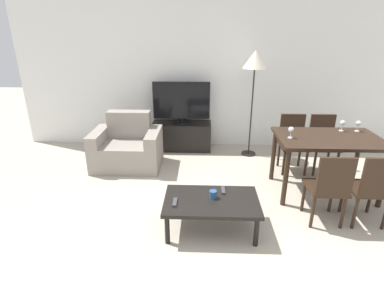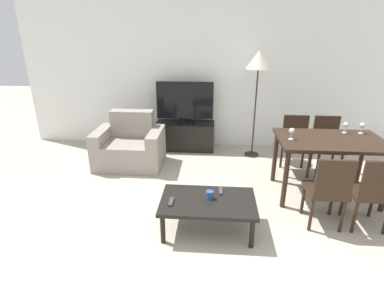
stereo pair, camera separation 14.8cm
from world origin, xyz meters
TOP-DOWN VIEW (x-y plane):
  - ground_plane at (0.00, 0.00)m, footprint 18.00×18.00m
  - wall_back at (0.00, 3.42)m, footprint 6.84×0.06m
  - armchair at (-1.31, 2.39)m, footprint 1.04×0.73m
  - tv_stand at (-0.51, 3.14)m, footprint 1.04×0.41m
  - tv at (-0.51, 3.14)m, footprint 0.98×0.32m
  - coffee_table at (-0.03, 0.80)m, footprint 1.00×0.61m
  - dining_table at (1.46, 1.67)m, footprint 1.28×0.81m
  - dining_chair_near at (1.24, 0.96)m, footprint 0.40×0.40m
  - dining_chair_far at (1.69, 2.38)m, footprint 0.40×0.40m
  - dining_chair_near_right at (1.69, 0.96)m, footprint 0.40×0.40m
  - dining_chair_far_left at (1.24, 2.38)m, footprint 0.40×0.40m
  - floor_lamp at (0.67, 2.93)m, footprint 0.39×0.39m
  - remote_primary at (0.11, 0.99)m, footprint 0.04×0.15m
  - remote_secondary at (-0.41, 0.72)m, footprint 0.04×0.15m
  - cup_white_near at (-0.01, 0.84)m, footprint 0.08×0.08m
  - wine_glass_left at (1.92, 1.91)m, footprint 0.07×0.07m
  - wine_glass_center at (0.96, 1.61)m, footprint 0.07×0.07m
  - wine_glass_right at (1.71, 1.92)m, footprint 0.07×0.07m

SIDE VIEW (x-z plane):
  - ground_plane at x=0.00m, z-range 0.00..0.00m
  - tv_stand at x=-0.51m, z-range 0.00..0.49m
  - armchair at x=-1.31m, z-range -0.12..0.71m
  - coffee_table at x=-0.03m, z-range 0.14..0.51m
  - remote_primary at x=0.11m, z-range 0.37..0.39m
  - remote_secondary at x=-0.41m, z-range 0.37..0.39m
  - cup_white_near at x=-0.01m, z-range 0.37..0.45m
  - dining_chair_near at x=1.24m, z-range 0.05..0.90m
  - dining_chair_far at x=1.69m, z-range 0.05..0.90m
  - dining_chair_near_right at x=1.69m, z-range 0.05..0.90m
  - dining_chair_far_left at x=1.24m, z-range 0.05..0.90m
  - dining_table at x=1.46m, z-range 0.29..1.07m
  - tv at x=-0.51m, z-range 0.49..1.22m
  - wine_glass_left at x=1.92m, z-range 0.81..0.95m
  - wine_glass_center at x=0.96m, z-range 0.81..0.95m
  - wine_glass_right at x=1.71m, z-range 0.81..0.95m
  - wall_back at x=0.00m, z-range 0.00..2.70m
  - floor_lamp at x=0.67m, z-range 0.67..2.41m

